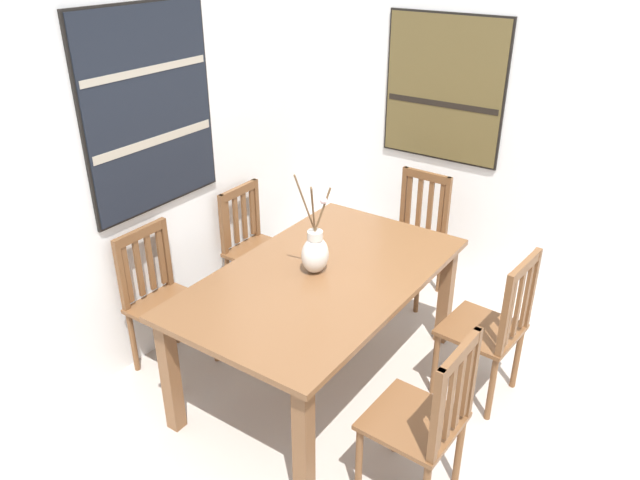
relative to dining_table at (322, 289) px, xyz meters
The scene contains 12 objects.
ground_plane 0.97m from the dining_table, 98.72° to the right, with size 6.40×6.40×0.03m, color #B2A89E.
wall_back 1.36m from the dining_table, 95.22° to the left, with size 6.40×0.12×2.70m, color white.
wall_side 2.01m from the dining_table, 21.60° to the right, with size 0.12×6.40×2.70m, color white.
dining_table is the anchor object (origin of this frame).
centerpiece_vase 0.23m from the dining_table, 86.65° to the left, with size 0.25×0.16×0.64m.
chair_0 1.02m from the dining_table, 117.03° to the right, with size 0.44×0.44×0.96m.
chair_1 1.02m from the dining_table, 114.62° to the left, with size 0.42×0.42×0.93m.
chair_2 1.00m from the dining_table, 63.52° to the right, with size 0.45×0.45×0.97m.
chair_3 1.28m from the dining_table, ahead, with size 0.44×0.44×0.95m.
chair_4 1.03m from the dining_table, 62.79° to the left, with size 0.42×0.42×0.91m.
painting_on_back_wall 1.45m from the dining_table, 99.18° to the left, with size 0.96×0.05×1.20m.
painting_on_side_wall 1.88m from the dining_table, ahead, with size 0.05×0.93×1.06m.
Camera 1 is at (-2.41, -1.02, 2.53)m, focal length 34.29 mm.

